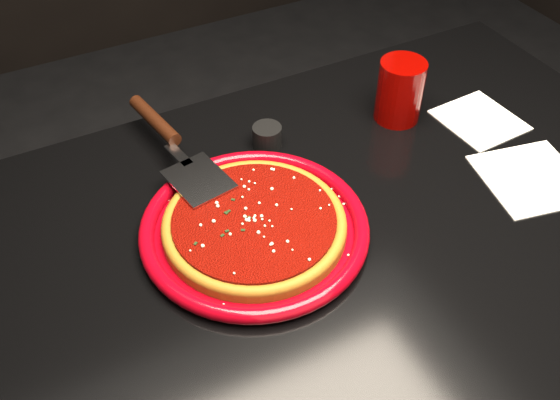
# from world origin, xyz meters

# --- Properties ---
(table) EXTENTS (1.20, 0.80, 0.75)m
(table) POSITION_xyz_m (0.00, 0.00, 0.38)
(table) COLOR black
(table) RESTS_ON floor
(plate) EXTENTS (0.38, 0.38, 0.03)m
(plate) POSITION_xyz_m (-0.16, 0.03, 0.76)
(plate) COLOR maroon
(plate) RESTS_ON table
(pizza_crust) EXTENTS (0.31, 0.31, 0.01)m
(pizza_crust) POSITION_xyz_m (-0.16, 0.03, 0.77)
(pizza_crust) COLOR brown
(pizza_crust) RESTS_ON plate
(pizza_crust_rim) EXTENTS (0.31, 0.31, 0.02)m
(pizza_crust_rim) POSITION_xyz_m (-0.16, 0.03, 0.77)
(pizza_crust_rim) COLOR brown
(pizza_crust_rim) RESTS_ON plate
(pizza_sauce) EXTENTS (0.27, 0.27, 0.01)m
(pizza_sauce) POSITION_xyz_m (-0.16, 0.03, 0.78)
(pizza_sauce) COLOR #720A04
(pizza_sauce) RESTS_ON plate
(parmesan_dusting) EXTENTS (0.24, 0.24, 0.01)m
(parmesan_dusting) POSITION_xyz_m (-0.16, 0.03, 0.79)
(parmesan_dusting) COLOR beige
(parmesan_dusting) RESTS_ON plate
(basil_flecks) EXTENTS (0.22, 0.22, 0.00)m
(basil_flecks) POSITION_xyz_m (-0.16, 0.03, 0.79)
(basil_flecks) COLOR black
(basil_flecks) RESTS_ON plate
(pizza_server) EXTENTS (0.16, 0.37, 0.03)m
(pizza_server) POSITION_xyz_m (-0.21, 0.24, 0.80)
(pizza_server) COLOR #BABCC1
(pizza_server) RESTS_ON plate
(cup) EXTENTS (0.10, 0.10, 0.12)m
(cup) POSITION_xyz_m (0.21, 0.18, 0.81)
(cup) COLOR #7A0301
(cup) RESTS_ON table
(napkin_a) EXTENTS (0.19, 0.19, 0.00)m
(napkin_a) POSITION_xyz_m (0.31, -0.07, 0.75)
(napkin_a) COLOR white
(napkin_a) RESTS_ON table
(napkin_b) EXTENTS (0.14, 0.15, 0.00)m
(napkin_b) POSITION_xyz_m (0.34, 0.10, 0.75)
(napkin_b) COLOR white
(napkin_b) RESTS_ON table
(ramekin) EXTENTS (0.06, 0.06, 0.04)m
(ramekin) POSITION_xyz_m (-0.05, 0.22, 0.77)
(ramekin) COLOR black
(ramekin) RESTS_ON table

